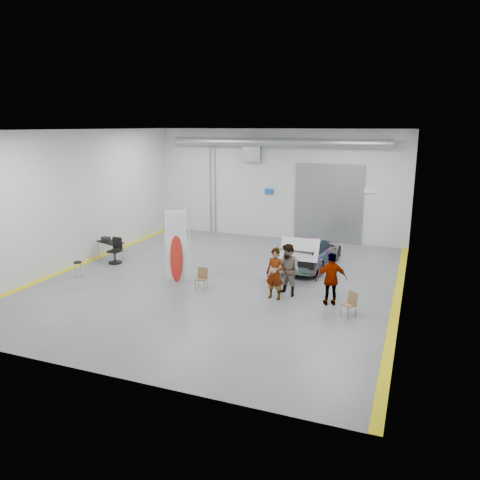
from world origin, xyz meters
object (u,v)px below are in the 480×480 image
(work_table, at_px, (109,242))
(surfboard_display, at_px, (175,251))
(sedan_car, at_px, (310,251))
(person_a, at_px, (275,274))
(person_c, at_px, (331,279))
(shop_stool, at_px, (78,270))
(folding_chair_far, at_px, (348,309))
(folding_chair_near, at_px, (202,283))
(person_b, at_px, (288,270))
(office_chair, at_px, (116,252))

(work_table, bearing_deg, surfboard_display, -22.12)
(sedan_car, height_order, person_a, person_a)
(person_c, bearing_deg, shop_stool, -19.08)
(surfboard_display, bearing_deg, work_table, 141.79)
(person_a, height_order, folding_chair_far, person_a)
(surfboard_display, height_order, folding_chair_near, surfboard_display)
(surfboard_display, distance_m, folding_chair_far, 7.24)
(person_a, relative_size, shop_stool, 2.73)
(person_a, bearing_deg, person_b, 61.41)
(surfboard_display, bearing_deg, folding_chair_far, -25.43)
(work_table, bearing_deg, shop_stool, -78.90)
(person_c, relative_size, shop_stool, 2.71)
(folding_chair_far, relative_size, office_chair, 0.73)
(surfboard_display, bearing_deg, office_chair, 144.65)
(sedan_car, height_order, surfboard_display, surfboard_display)
(person_c, height_order, shop_stool, person_c)
(sedan_car, height_order, folding_chair_far, sedan_car)
(person_c, bearing_deg, work_table, -34.50)
(person_b, height_order, work_table, person_b)
(work_table, bearing_deg, folding_chair_far, -14.52)
(person_c, xyz_separation_m, office_chair, (-10.17, 1.63, -0.43))
(person_b, bearing_deg, person_a, -101.80)
(person_a, height_order, surfboard_display, surfboard_display)
(person_b, distance_m, office_chair, 8.62)
(person_a, height_order, work_table, person_a)
(person_a, xyz_separation_m, folding_chair_near, (-2.92, -0.08, -0.69))
(person_a, distance_m, person_b, 0.61)
(folding_chair_far, bearing_deg, person_c, 166.59)
(folding_chair_near, height_order, office_chair, office_chair)
(sedan_car, relative_size, work_table, 3.19)
(sedan_car, height_order, person_b, person_b)
(work_table, bearing_deg, office_chair, -35.54)
(office_chair, bearing_deg, person_b, -7.72)
(person_c, xyz_separation_m, work_table, (-10.88, 2.14, -0.11))
(person_c, bearing_deg, person_a, -19.47)
(person_b, xyz_separation_m, work_table, (-9.23, 1.78, -0.15))
(surfboard_display, relative_size, folding_chair_near, 3.69)
(person_a, relative_size, office_chair, 1.64)
(folding_chair_far, height_order, work_table, work_table)
(person_b, height_order, surfboard_display, surfboard_display)
(shop_stool, bearing_deg, folding_chair_near, 5.94)
(person_a, relative_size, folding_chair_far, 2.25)
(folding_chair_far, xyz_separation_m, work_table, (-11.63, 3.01, 0.56))
(person_b, height_order, office_chair, person_b)
(sedan_car, height_order, shop_stool, sedan_car)
(folding_chair_far, bearing_deg, person_a, -158.81)
(person_a, height_order, shop_stool, person_a)
(folding_chair_far, bearing_deg, sedan_car, 151.44)
(sedan_car, bearing_deg, folding_chair_far, 120.29)
(work_table, bearing_deg, person_c, -11.11)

